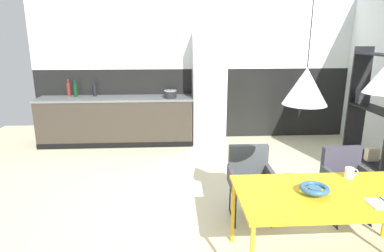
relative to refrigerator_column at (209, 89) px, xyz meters
name	(u,v)px	position (x,y,z in m)	size (l,w,h in m)	color
ground_plane	(218,224)	(-0.20, -2.99, -1.05)	(8.87, 8.87, 0.00)	beige
back_wall_splashback_dark	(197,103)	(-0.20, 0.36, -0.35)	(6.35, 0.12, 1.41)	black
back_wall_panel_upper	(197,32)	(-0.20, 0.36, 1.06)	(6.35, 0.12, 1.41)	white
kitchen_counter	(117,121)	(-1.78, 0.00, -0.60)	(2.93, 0.63, 0.91)	#312B23
refrigerator_column	(209,89)	(0.00, 0.00, 0.00)	(0.62, 0.60, 2.10)	silver
dining_table	(333,198)	(0.69, -3.72, -0.37)	(1.67, 0.87, 0.72)	gold
armchair_corner_seat	(250,174)	(0.18, -2.81, -0.53)	(0.49, 0.48, 0.82)	#3E3C41
armchair_head_of_table	(346,174)	(1.26, -2.88, -0.53)	(0.52, 0.50, 0.81)	#3E3C41
fruit_bowl	(314,189)	(0.51, -3.73, -0.28)	(0.25, 0.25, 0.08)	#33607F
mug_dark_espresso	(350,173)	(0.99, -3.42, -0.27)	(0.13, 0.08, 0.10)	white
cooking_pot	(170,94)	(-0.74, -0.11, -0.07)	(0.24, 0.24, 0.17)	black
bottle_vinegar_dark	(69,89)	(-2.69, 0.18, -0.01)	(0.07, 0.07, 0.33)	maroon
bottle_oil_tall	(95,89)	(-2.20, 0.17, -0.01)	(0.07, 0.07, 0.33)	black
bottle_wine_green	(75,90)	(-2.55, 0.13, -0.01)	(0.07, 0.07, 0.32)	#0F3319
open_shelf_unit	(375,114)	(2.23, -1.76, -0.10)	(0.30, 1.03, 1.89)	black
pendant_lamp_over_table_near	(306,86)	(0.36, -3.72, 0.61)	(0.35, 0.35, 1.25)	black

